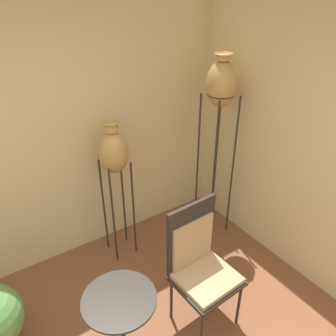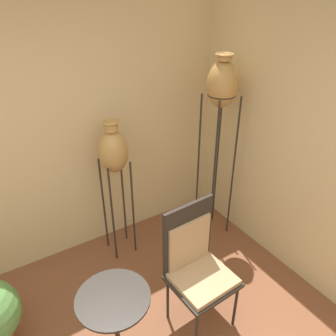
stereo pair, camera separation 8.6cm
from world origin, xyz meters
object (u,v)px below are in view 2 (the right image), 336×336
(vase_stand_medium, at_px, (113,153))
(side_table, at_px, (115,317))
(chair, at_px, (196,262))
(vase_stand_tall, at_px, (222,89))

(vase_stand_medium, xyz_separation_m, side_table, (-0.56, -1.16, -0.64))
(chair, xyz_separation_m, side_table, (-0.74, -0.05, -0.08))
(side_table, bearing_deg, chair, 4.18)
(vase_stand_medium, height_order, side_table, vase_stand_medium)
(vase_stand_tall, bearing_deg, vase_stand_medium, 165.60)
(vase_stand_tall, bearing_deg, side_table, -151.10)
(vase_stand_medium, relative_size, chair, 1.34)
(vase_stand_medium, height_order, chair, vase_stand_medium)
(vase_stand_medium, bearing_deg, chair, -80.78)
(vase_stand_medium, distance_m, side_table, 1.44)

